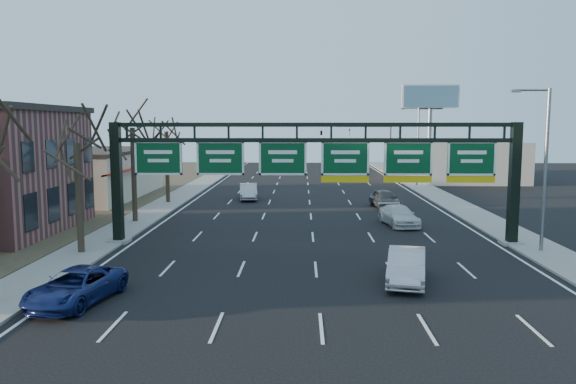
{
  "coord_description": "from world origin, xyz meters",
  "views": [
    {
      "loc": [
        -0.69,
        -24.88,
        7.05
      ],
      "look_at": [
        -1.5,
        7.13,
        3.2
      ],
      "focal_mm": 35.0,
      "sensor_mm": 36.0,
      "label": 1
    }
  ],
  "objects_px": {
    "sign_gantry": "(317,166)",
    "car_blue_suv": "(76,286)",
    "car_white_wagon": "(399,216)",
    "car_silver_sedan": "(406,266)"
  },
  "relations": [
    {
      "from": "car_silver_sedan",
      "to": "car_white_wagon",
      "type": "relative_size",
      "value": 0.97
    },
    {
      "from": "car_silver_sedan",
      "to": "car_white_wagon",
      "type": "bearing_deg",
      "value": 93.28
    },
    {
      "from": "car_silver_sedan",
      "to": "car_white_wagon",
      "type": "xyz_separation_m",
      "value": [
        2.13,
        14.51,
        -0.07
      ]
    },
    {
      "from": "car_blue_suv",
      "to": "car_white_wagon",
      "type": "xyz_separation_m",
      "value": [
        15.77,
        17.74,
        0.01
      ]
    },
    {
      "from": "car_blue_suv",
      "to": "car_white_wagon",
      "type": "relative_size",
      "value": 1.03
    },
    {
      "from": "car_silver_sedan",
      "to": "car_white_wagon",
      "type": "height_order",
      "value": "car_silver_sedan"
    },
    {
      "from": "sign_gantry",
      "to": "car_silver_sedan",
      "type": "bearing_deg",
      "value": -65.09
    },
    {
      "from": "sign_gantry",
      "to": "car_silver_sedan",
      "type": "relative_size",
      "value": 5.34
    },
    {
      "from": "sign_gantry",
      "to": "car_blue_suv",
      "type": "relative_size",
      "value": 5.04
    },
    {
      "from": "sign_gantry",
      "to": "car_blue_suv",
      "type": "distance_m",
      "value": 15.61
    }
  ]
}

